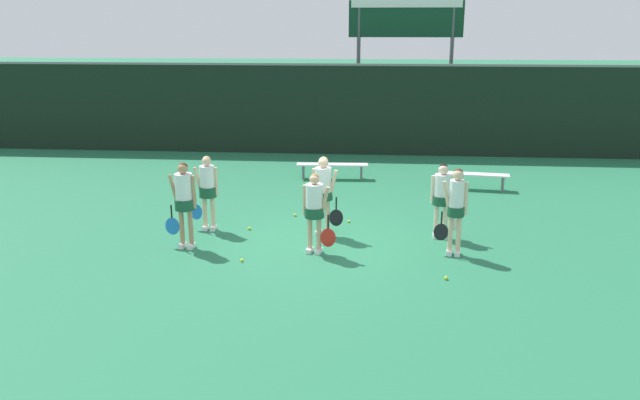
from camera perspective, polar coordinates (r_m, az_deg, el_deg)
ground_plane at (r=13.37m, az=0.05°, el=-3.85°), size 140.00×140.00×0.00m
fence_windscreen at (r=22.06m, az=2.07°, el=8.29°), size 60.00×0.08×3.18m
scoreboard at (r=23.65m, az=7.83°, el=14.98°), size 4.13×0.15×5.31m
bench_courtside at (r=18.00m, az=13.90°, el=2.17°), size 1.96×0.59×0.45m
bench_far at (r=18.67m, az=1.13°, el=3.15°), size 2.14×0.46×0.46m
player_0 at (r=13.02m, az=-12.32°, el=0.23°), size 0.69×0.41×1.81m
player_1 at (r=12.47m, az=-0.49°, el=-0.63°), size 0.67×0.40×1.65m
player_2 at (r=12.63m, az=12.32°, el=-0.39°), size 0.63×0.34×1.78m
player_3 at (r=14.10m, az=-10.26°, el=1.20°), size 0.66×0.38×1.70m
player_4 at (r=13.53m, az=0.32°, el=1.06°), size 0.69×0.41×1.75m
player_5 at (r=13.61m, az=11.13°, el=0.52°), size 0.67×0.40×1.65m
tennis_ball_0 at (r=15.13m, az=-2.32°, el=-1.36°), size 0.07×0.07×0.07m
tennis_ball_1 at (r=11.69m, az=11.45°, el=-7.00°), size 0.07×0.07×0.07m
tennis_ball_2 at (r=15.07m, az=1.80°, el=-1.43°), size 0.07×0.07×0.07m
tennis_ball_3 at (r=12.37m, az=-7.15°, el=-5.49°), size 0.06×0.06×0.06m
tennis_ball_4 at (r=14.64m, az=2.65°, el=-1.96°), size 0.07×0.07×0.07m
tennis_ball_5 at (r=14.21m, az=-6.48°, el=-2.59°), size 0.07×0.07×0.07m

